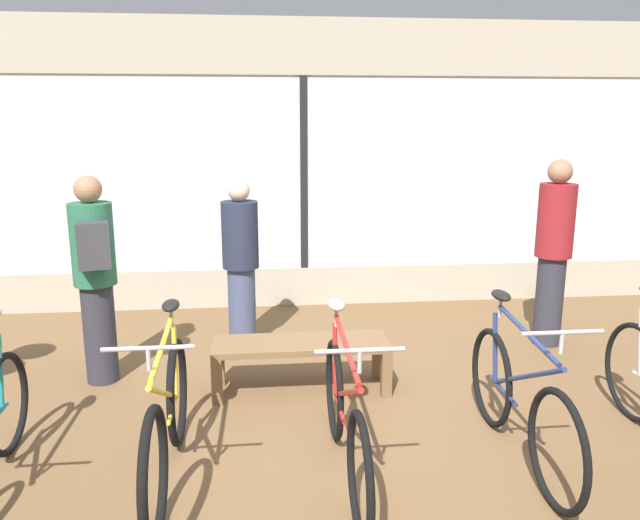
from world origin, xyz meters
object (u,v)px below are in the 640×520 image
at_px(bicycle_right, 519,402).
at_px(customer_near_rack, 553,249).
at_px(customer_by_window, 95,274).
at_px(bicycle_center, 345,419).
at_px(display_bench, 301,350).
at_px(customer_mid_floor, 241,261).
at_px(bicycle_left, 167,421).

relative_size(bicycle_right, customer_near_rack, 0.95).
bearing_deg(customer_by_window, bicycle_center, -41.73).
height_order(display_bench, customer_mid_floor, customer_mid_floor).
distance_m(customer_by_window, customer_mid_floor, 1.35).
height_order(bicycle_right, display_bench, bicycle_right).
distance_m(customer_near_rack, customer_mid_floor, 2.95).
relative_size(bicycle_center, display_bench, 1.25).
bearing_deg(bicycle_left, display_bench, 53.77).
xyz_separation_m(bicycle_right, customer_near_rack, (1.15, 1.99, 0.55)).
relative_size(bicycle_center, customer_by_window, 1.02).
bearing_deg(customer_mid_floor, bicycle_left, -100.06).
distance_m(bicycle_center, customer_mid_floor, 2.45).
distance_m(customer_near_rack, customer_by_window, 4.12).
bearing_deg(bicycle_left, customer_by_window, 115.78).
relative_size(customer_by_window, customer_mid_floor, 1.07).
relative_size(bicycle_center, bicycle_right, 1.03).
distance_m(bicycle_left, customer_mid_floor, 2.33).
distance_m(bicycle_center, customer_by_window, 2.48).
bearing_deg(bicycle_center, customer_near_rack, 42.53).
height_order(bicycle_left, display_bench, bicycle_left).
height_order(bicycle_center, bicycle_right, bicycle_right).
bearing_deg(bicycle_center, display_bench, 97.83).
xyz_separation_m(display_bench, customer_by_window, (-1.63, 0.34, 0.58)).
relative_size(display_bench, customer_by_window, 0.82).
height_order(bicycle_center, customer_near_rack, customer_near_rack).
relative_size(bicycle_left, display_bench, 1.23).
height_order(bicycle_center, customer_mid_floor, customer_mid_floor).
relative_size(bicycle_left, customer_by_window, 1.00).
xyz_separation_m(bicycle_center, bicycle_right, (1.13, 0.10, 0.00)).
distance_m(bicycle_right, customer_mid_floor, 2.88).
relative_size(bicycle_right, customer_mid_floor, 1.06).
relative_size(bicycle_left, bicycle_right, 1.01).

